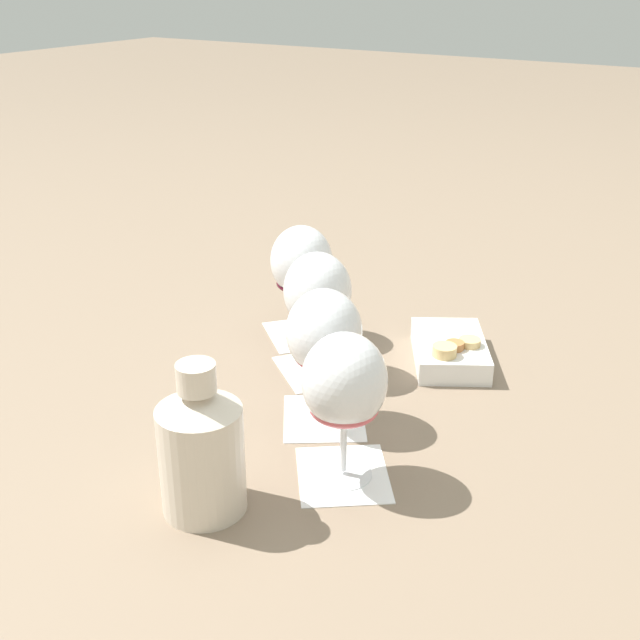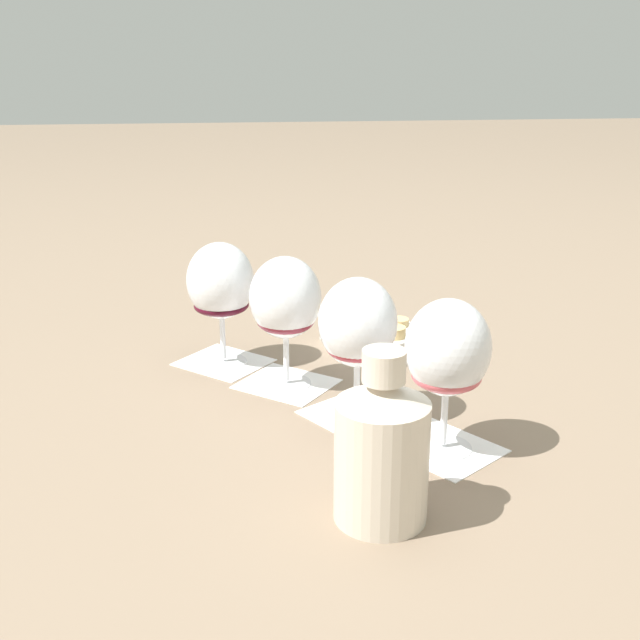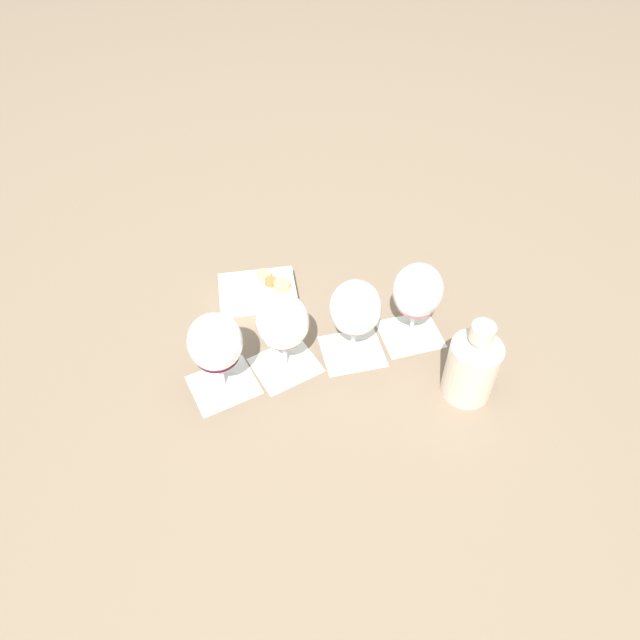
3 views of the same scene
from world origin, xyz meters
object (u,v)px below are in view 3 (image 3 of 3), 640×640
(wine_glass_1, at_px, (355,311))
(wine_glass_2, at_px, (283,325))
(wine_glass_0, at_px, (417,293))
(wine_glass_3, at_px, (215,345))
(snack_dish, at_px, (259,291))
(ceramic_vase, at_px, (473,364))

(wine_glass_1, height_order, wine_glass_2, same)
(wine_glass_0, relative_size, wine_glass_3, 1.00)
(wine_glass_1, bearing_deg, snack_dish, -17.16)
(wine_glass_3, bearing_deg, wine_glass_1, -140.66)
(wine_glass_0, distance_m, wine_glass_3, 0.38)
(wine_glass_2, relative_size, ceramic_vase, 1.01)
(wine_glass_1, relative_size, wine_glass_3, 1.00)
(ceramic_vase, bearing_deg, wine_glass_3, 19.49)
(wine_glass_0, relative_size, ceramic_vase, 1.01)
(ceramic_vase, bearing_deg, wine_glass_0, -37.02)
(ceramic_vase, bearing_deg, wine_glass_2, 11.03)
(wine_glass_0, xyz_separation_m, wine_glass_2, (0.20, 0.16, -0.00))
(snack_dish, bearing_deg, wine_glass_3, 98.77)
(wine_glass_3, distance_m, ceramic_vase, 0.45)
(wine_glass_0, xyz_separation_m, ceramic_vase, (-0.13, 0.10, -0.04))
(wine_glass_0, relative_size, wine_glass_2, 1.00)
(wine_glass_2, bearing_deg, wine_glass_0, -141.50)
(wine_glass_1, distance_m, wine_glass_3, 0.26)
(wine_glass_0, bearing_deg, snack_dish, 2.05)
(wine_glass_0, height_order, snack_dish, wine_glass_0)
(wine_glass_3, relative_size, ceramic_vase, 1.01)
(wine_glass_0, bearing_deg, ceramic_vase, 142.98)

